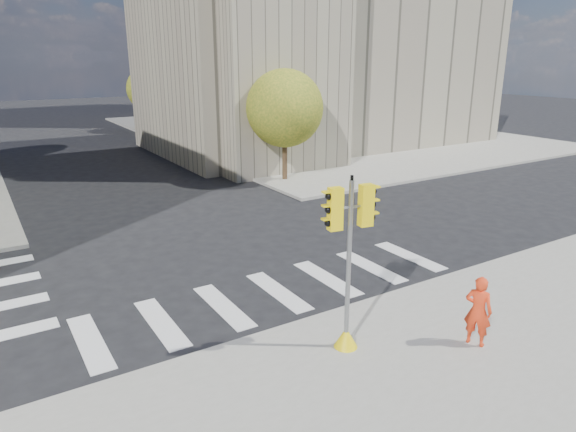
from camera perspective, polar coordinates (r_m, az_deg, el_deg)
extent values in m
plane|color=black|center=(17.17, -4.26, -5.85)|extent=(160.00, 160.00, 0.00)
cube|color=gray|center=(48.88, 2.36, 9.45)|extent=(28.00, 40.00, 0.15)
cube|color=gray|center=(41.79, 3.76, 17.62)|extent=(26.00, 14.00, 14.00)
cube|color=gray|center=(33.27, -2.80, 17.73)|extent=(8.00, 8.00, 14.00)
cylinder|color=#382616|center=(28.74, -0.36, 6.17)|extent=(0.28, 0.28, 2.38)
sphere|color=#3F5F1B|center=(28.32, -0.37, 11.88)|extent=(4.20, 4.20, 4.20)
cylinder|color=#382616|center=(39.32, -9.66, 9.05)|extent=(0.28, 0.28, 2.52)
sphere|color=#3F5F1B|center=(39.01, -9.89, 13.56)|extent=(4.60, 4.60, 4.60)
cylinder|color=#382616|center=(50.56, -14.97, 10.37)|extent=(0.28, 0.28, 2.27)
sphere|color=#3F5F1B|center=(50.33, -15.22, 13.46)|extent=(4.00, 4.00, 4.00)
cylinder|color=black|center=(32.01, -3.43, 12.64)|extent=(0.12, 0.12, 8.00)
cube|color=black|center=(31.94, -3.56, 19.80)|extent=(0.35, 0.18, 0.22)
cylinder|color=black|center=(44.79, -12.28, 13.61)|extent=(0.12, 0.12, 8.00)
cube|color=black|center=(44.74, -12.62, 18.72)|extent=(0.35, 0.18, 0.22)
cone|color=yellow|center=(12.51, 6.45, -13.23)|extent=(0.56, 0.56, 0.50)
cylinder|color=gray|center=(11.72, 6.74, -5.72)|extent=(0.11, 0.11, 4.05)
cylinder|color=black|center=(11.07, 7.12, 4.21)|extent=(0.07, 0.07, 0.12)
cylinder|color=gray|center=(11.24, 7.00, 0.99)|extent=(0.90, 0.21, 0.06)
cube|color=yellow|center=(11.06, 5.28, 0.78)|extent=(0.33, 0.27, 0.95)
cube|color=yellow|center=(11.42, 8.66, 1.18)|extent=(0.33, 0.27, 0.95)
imported|color=red|center=(13.05, 20.37, -9.85)|extent=(0.64, 0.75, 1.74)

